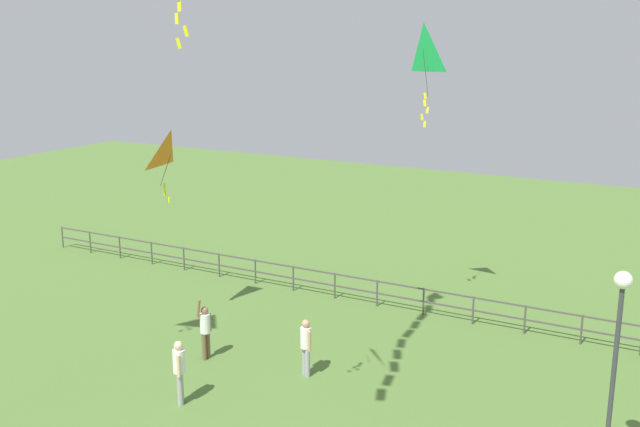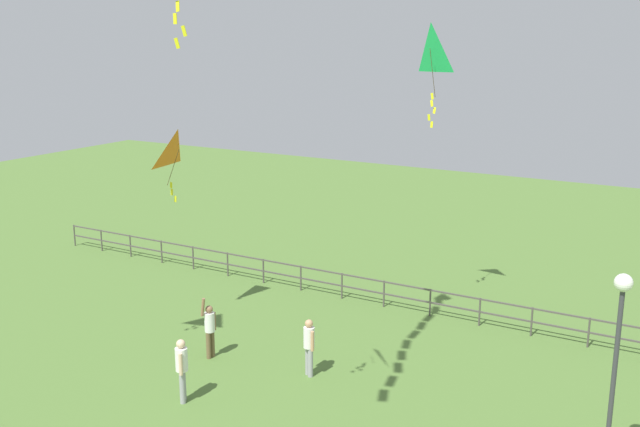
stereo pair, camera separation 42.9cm
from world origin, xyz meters
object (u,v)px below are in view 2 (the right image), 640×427
at_px(kite_2, 430,52).
at_px(kite_4, 179,151).
at_px(person_1, 182,366).
at_px(person_2, 210,327).
at_px(person_0, 309,344).
at_px(lamppost, 618,338).

relative_size(kite_2, kite_4, 1.40).
distance_m(person_1, person_2, 2.68).
bearing_deg(person_0, person_2, -172.07).
relative_size(person_2, kite_4, 0.83).
relative_size(lamppost, person_0, 2.88).
xyz_separation_m(lamppost, person_1, (-10.03, -1.31, -2.44)).
height_order(lamppost, person_0, lamppost).
height_order(lamppost, person_1, lamppost).
distance_m(kite_2, kite_4, 8.25).
bearing_deg(lamppost, person_0, 168.77).
height_order(lamppost, person_2, lamppost).
bearing_deg(person_2, kite_2, 54.69).
distance_m(lamppost, person_0, 8.51).
height_order(kite_2, kite_4, kite_2).
bearing_deg(person_0, kite_2, 78.87).
height_order(person_1, kite_2, kite_2).
xyz_separation_m(person_1, kite_2, (3.11, 8.35, 7.69)).
distance_m(person_0, kite_4, 7.25).
height_order(person_0, kite_4, kite_4).
bearing_deg(kite_2, person_1, -110.45).
bearing_deg(person_2, kite_4, 144.56).
bearing_deg(kite_4, lamppost, -11.65).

